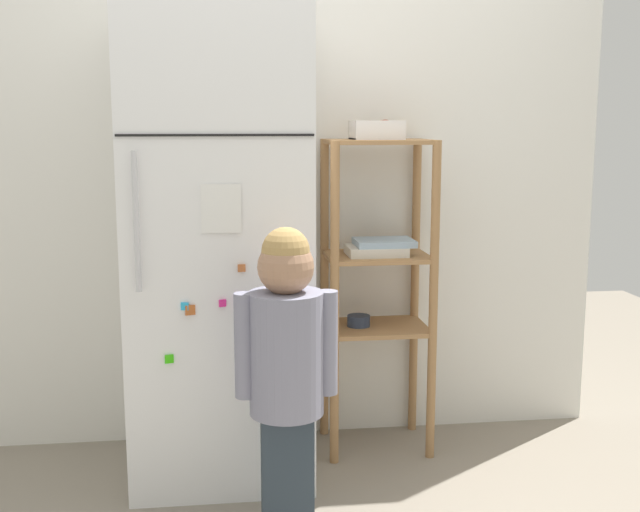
% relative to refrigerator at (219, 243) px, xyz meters
% --- Properties ---
extents(ground_plane, '(6.00, 6.00, 0.00)m').
position_rel_refrigerator_xyz_m(ground_plane, '(0.29, -0.02, -0.91)').
color(ground_plane, gray).
extents(kitchen_wall_back, '(2.74, 0.03, 2.32)m').
position_rel_refrigerator_xyz_m(kitchen_wall_back, '(0.29, 0.34, 0.25)').
color(kitchen_wall_back, silver).
rests_on(kitchen_wall_back, ground).
extents(refrigerator, '(0.68, 0.66, 1.82)m').
position_rel_refrigerator_xyz_m(refrigerator, '(0.00, 0.00, 0.00)').
color(refrigerator, white).
rests_on(refrigerator, ground).
extents(child_standing, '(0.34, 0.25, 1.04)m').
position_rel_refrigerator_xyz_m(child_standing, '(0.21, -0.55, -0.28)').
color(child_standing, '#2D3943').
rests_on(child_standing, ground).
extents(pantry_shelf_unit, '(0.44, 0.34, 1.30)m').
position_rel_refrigerator_xyz_m(pantry_shelf_unit, '(0.65, 0.14, -0.13)').
color(pantry_shelf_unit, '#9E7247').
rests_on(pantry_shelf_unit, ground).
extents(fruit_bin, '(0.20, 0.17, 0.08)m').
position_rel_refrigerator_xyz_m(fruit_bin, '(0.64, 0.13, 0.43)').
color(fruit_bin, white).
rests_on(fruit_bin, pantry_shelf_unit).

